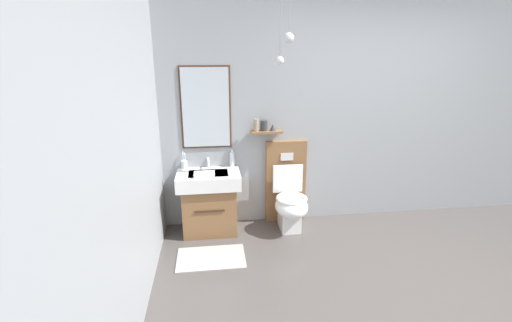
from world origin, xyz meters
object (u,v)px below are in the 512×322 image
(toilet, at_px, (288,196))
(toothbrush_cup, at_px, (184,164))
(folded_hand_towel, at_px, (204,175))
(vanity_sink_left, at_px, (209,200))
(soap_dispenser, at_px, (232,159))

(toilet, bearing_deg, toothbrush_cup, 172.26)
(toothbrush_cup, distance_m, folded_hand_towel, 0.38)
(vanity_sink_left, height_order, folded_hand_towel, folded_hand_towel)
(folded_hand_towel, bearing_deg, vanity_sink_left, 74.34)
(toothbrush_cup, relative_size, soap_dispenser, 0.99)
(toilet, relative_size, folded_hand_towel, 4.55)
(vanity_sink_left, height_order, soap_dispenser, soap_dispenser)
(soap_dispenser, bearing_deg, toilet, -14.98)
(toothbrush_cup, height_order, folded_hand_towel, toothbrush_cup)
(toilet, distance_m, toothbrush_cup, 1.26)
(vanity_sink_left, relative_size, folded_hand_towel, 3.25)
(soap_dispenser, xyz_separation_m, folded_hand_towel, (-0.32, -0.32, -0.06))
(toothbrush_cup, bearing_deg, vanity_sink_left, -31.49)
(soap_dispenser, bearing_deg, vanity_sink_left, -147.95)
(toilet, height_order, folded_hand_towel, toilet)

